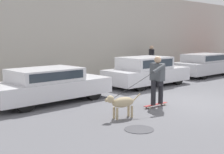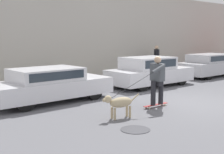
% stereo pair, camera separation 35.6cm
% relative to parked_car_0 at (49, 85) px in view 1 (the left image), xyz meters
% --- Properties ---
extents(ground_plane, '(36.00, 36.00, 0.00)m').
position_rel_parked_car_0_xyz_m(ground_plane, '(3.44, -3.29, -0.60)').
color(ground_plane, slate).
extents(back_wall, '(32.00, 0.30, 4.72)m').
position_rel_parked_car_0_xyz_m(back_wall, '(3.44, 3.54, 1.76)').
color(back_wall, '#ADA89E').
rests_on(back_wall, ground_plane).
extents(sidewalk_curb, '(30.00, 2.36, 0.15)m').
position_rel_parked_car_0_xyz_m(sidewalk_curb, '(3.44, 2.19, -0.52)').
color(sidewalk_curb, gray).
rests_on(sidewalk_curb, ground_plane).
extents(parked_car_0, '(4.33, 1.73, 1.19)m').
position_rel_parked_car_0_xyz_m(parked_car_0, '(0.00, 0.00, 0.00)').
color(parked_car_0, black).
rests_on(parked_car_0, ground_plane).
extents(parked_car_1, '(4.21, 1.96, 1.33)m').
position_rel_parked_car_0_xyz_m(parked_car_1, '(5.19, 0.00, 0.05)').
color(parked_car_1, black).
rests_on(parked_car_1, ground_plane).
extents(parked_car_2, '(4.48, 1.82, 1.26)m').
position_rel_parked_car_0_xyz_m(parked_car_2, '(10.38, 0.00, 0.03)').
color(parked_car_2, black).
rests_on(parked_car_2, ground_plane).
extents(dog, '(1.17, 0.43, 0.69)m').
position_rel_parked_car_0_xyz_m(dog, '(0.31, -3.23, -0.15)').
color(dog, tan).
rests_on(dog, ground_plane).
extents(skateboarder, '(2.69, 0.66, 1.65)m').
position_rel_parked_car_0_xyz_m(skateboarder, '(2.18, -3.00, 0.33)').
color(skateboarder, beige).
rests_on(skateboarder, ground_plane).
extents(pedestrian_with_bag, '(0.41, 0.61, 1.56)m').
position_rel_parked_car_0_xyz_m(pedestrian_with_bag, '(8.61, 2.52, 0.42)').
color(pedestrian_with_bag, brown).
rests_on(pedestrian_with_bag, sidewalk_curb).
extents(manhole_cover, '(0.74, 0.74, 0.01)m').
position_rel_parked_car_0_xyz_m(manhole_cover, '(-0.12, -4.28, -0.59)').
color(manhole_cover, '#38383D').
rests_on(manhole_cover, ground_plane).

